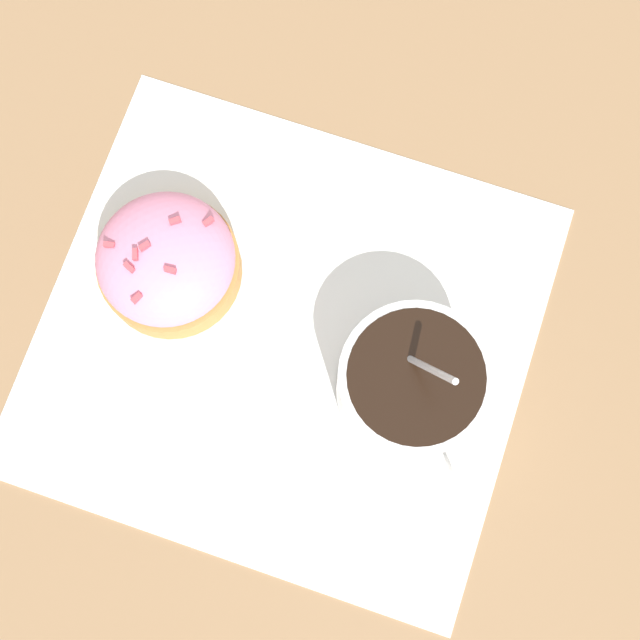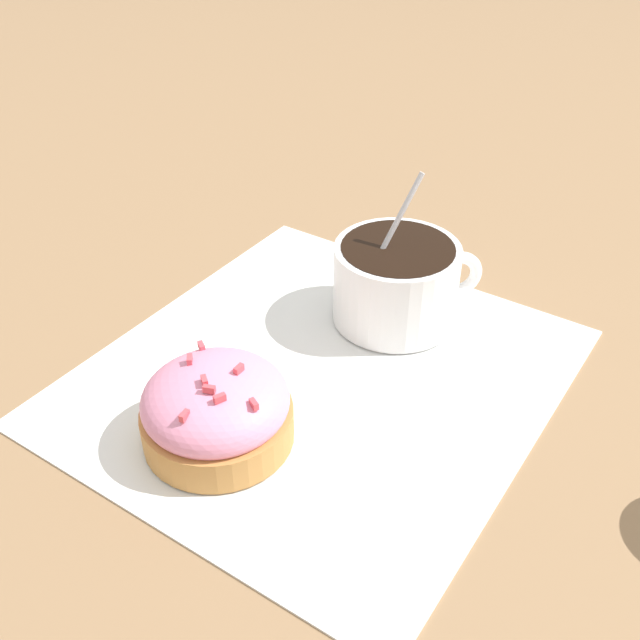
{
  "view_description": "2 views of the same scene",
  "coord_description": "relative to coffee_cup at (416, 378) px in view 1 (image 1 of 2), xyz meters",
  "views": [
    {
      "loc": [
        -0.07,
        0.1,
        0.58
      ],
      "look_at": [
        -0.02,
        -0.01,
        0.03
      ],
      "focal_mm": 50.0,
      "sensor_mm": 36.0,
      "label": 1
    },
    {
      "loc": [
        0.31,
        0.25,
        0.33
      ],
      "look_at": [
        -0.02,
        -0.01,
        0.03
      ],
      "focal_mm": 42.0,
      "sensor_mm": 36.0,
      "label": 2
    }
  ],
  "objects": [
    {
      "name": "ground_plane",
      "position": [
        0.09,
        0.0,
        -0.04
      ],
      "size": [
        3.0,
        3.0,
        0.0
      ],
      "primitive_type": "plane",
      "color": "#93704C"
    },
    {
      "name": "paper_napkin",
      "position": [
        0.09,
        0.0,
        -0.03
      ],
      "size": [
        0.34,
        0.32,
        0.0
      ],
      "color": "white",
      "rests_on": "ground_plane"
    },
    {
      "name": "coffee_cup",
      "position": [
        0.0,
        0.0,
        0.0
      ],
      "size": [
        0.1,
        0.1,
        0.11
      ],
      "color": "white",
      "rests_on": "paper_napkin"
    },
    {
      "name": "frosted_pastry",
      "position": [
        0.18,
        -0.01,
        -0.01
      ],
      "size": [
        0.09,
        0.09,
        0.05
      ],
      "color": "#C18442",
      "rests_on": "paper_napkin"
    }
  ]
}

